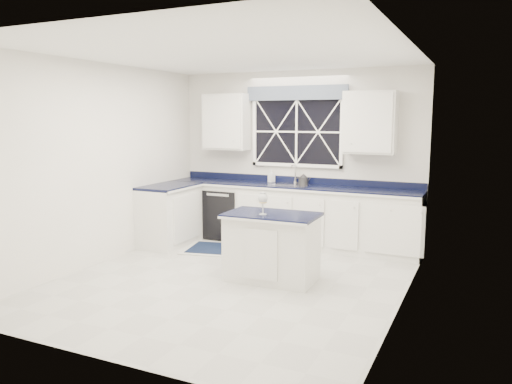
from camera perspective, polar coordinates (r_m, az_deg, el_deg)
The scene contains 13 objects.
ground at distance 6.20m, azimuth -2.73°, elevation -10.03°, with size 4.50×4.50×0.00m, color #B3B4AF.
back_wall at distance 7.97m, azimuth 4.74°, elevation 4.00°, with size 4.00×0.10×2.70m, color white.
base_cabinets at distance 7.78m, azimuth 1.18°, elevation -2.77°, with size 3.99×1.60×0.90m.
countertop at distance 7.73m, azimuth 3.93°, elevation 0.67°, with size 3.98×0.64×0.04m, color black.
dishwasher at distance 8.27m, azimuth -3.24°, elevation -2.40°, with size 0.60×0.58×0.82m, color black.
window at distance 7.90m, azimuth 4.66°, elevation 7.45°, with size 1.65×0.09×1.26m.
upper_cabinets at distance 7.78m, azimuth 4.35°, elevation 7.95°, with size 3.10×0.34×0.90m.
faucet at distance 7.89m, azimuth 4.45°, elevation 2.13°, with size 0.05×0.20×0.30m.
island at distance 6.10m, azimuth 1.81°, elevation -6.26°, with size 1.12×0.69×0.83m.
rug at distance 7.54m, azimuth -3.08°, elevation -6.57°, with size 1.48×1.08×0.02m.
kettle at distance 7.76m, azimuth 5.42°, elevation 1.41°, with size 0.23×0.19×0.17m.
wine_glass at distance 5.91m, azimuth 0.80°, elevation -0.83°, with size 0.11×0.11×0.27m.
soap_bottle at distance 8.07m, azimuth 1.78°, elevation 1.86°, with size 0.09×0.09×0.20m, color silver.
Camera 1 is at (2.74, -5.21, 1.97)m, focal length 35.00 mm.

